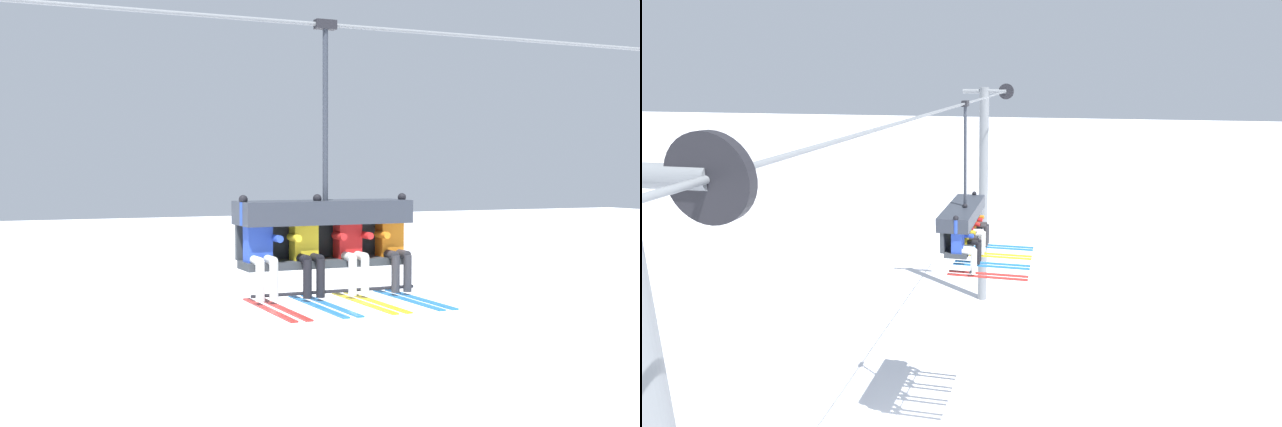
% 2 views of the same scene
% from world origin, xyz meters
% --- Properties ---
extents(lift_tower_far, '(0.36, 1.88, 8.57)m').
position_xyz_m(lift_tower_far, '(9.47, -0.02, 4.45)').
color(lift_tower_far, slate).
rests_on(lift_tower_far, ground_plane).
extents(lift_cable, '(18.09, 0.05, 0.05)m').
position_xyz_m(lift_cable, '(1.42, -0.80, 8.29)').
color(lift_cable, slate).
extents(chairlift_chair, '(2.27, 0.74, 3.45)m').
position_xyz_m(chairlift_chair, '(1.43, -0.73, 5.78)').
color(chairlift_chair, '#33383D').
extents(skier_blue, '(0.48, 1.70, 1.34)m').
position_xyz_m(skier_blue, '(0.50, -0.94, 5.48)').
color(skier_blue, '#2847B7').
extents(skier_yellow, '(0.48, 1.70, 1.34)m').
position_xyz_m(skier_yellow, '(1.12, -0.94, 5.48)').
color(skier_yellow, yellow).
extents(skier_red, '(0.46, 1.70, 1.23)m').
position_xyz_m(skier_red, '(1.73, -0.95, 5.46)').
color(skier_red, red).
extents(skier_orange, '(0.48, 1.70, 1.34)m').
position_xyz_m(skier_orange, '(2.35, -0.94, 5.48)').
color(skier_orange, orange).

